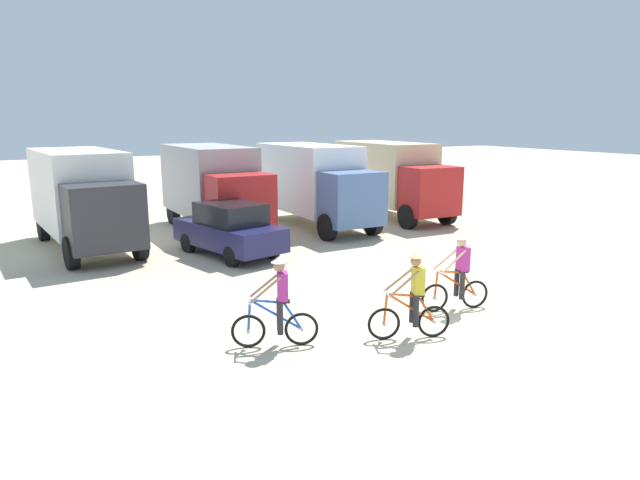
{
  "coord_description": "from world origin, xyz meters",
  "views": [
    {
      "loc": [
        -7.73,
        -9.26,
        4.45
      ],
      "look_at": [
        -0.35,
        4.34,
        1.1
      ],
      "focal_mm": 31.82,
      "sensor_mm": 36.0,
      "label": 1
    }
  ],
  "objects_px": {
    "box_truck_grey_hauler": "(213,184)",
    "cyclist_cowboy_hat": "(413,299)",
    "cyclist_near_camera": "(458,275)",
    "box_truck_white_box": "(83,195)",
    "box_truck_tan_camper": "(391,176)",
    "box_truck_avon_van": "(315,181)",
    "sedan_parked": "(229,229)",
    "cyclist_orange_shirt": "(278,306)"
  },
  "relations": [
    {
      "from": "box_truck_grey_hauler",
      "to": "cyclist_cowboy_hat",
      "type": "height_order",
      "value": "box_truck_grey_hauler"
    },
    {
      "from": "cyclist_near_camera",
      "to": "box_truck_white_box",
      "type": "bearing_deg",
      "value": 121.69
    },
    {
      "from": "box_truck_white_box",
      "to": "box_truck_tan_camper",
      "type": "height_order",
      "value": "same"
    },
    {
      "from": "box_truck_avon_van",
      "to": "box_truck_tan_camper",
      "type": "distance_m",
      "value": 4.13
    },
    {
      "from": "cyclist_cowboy_hat",
      "to": "box_truck_tan_camper",
      "type": "bearing_deg",
      "value": 56.29
    },
    {
      "from": "sedan_parked",
      "to": "box_truck_avon_van",
      "type": "bearing_deg",
      "value": 33.41
    },
    {
      "from": "box_truck_white_box",
      "to": "cyclist_near_camera",
      "type": "relative_size",
      "value": 3.82
    },
    {
      "from": "box_truck_tan_camper",
      "to": "cyclist_near_camera",
      "type": "xyz_separation_m",
      "value": [
        -6.14,
        -11.34,
        -1.03
      ]
    },
    {
      "from": "box_truck_white_box",
      "to": "cyclist_cowboy_hat",
      "type": "bearing_deg",
      "value": -68.12
    },
    {
      "from": "cyclist_near_camera",
      "to": "sedan_parked",
      "type": "bearing_deg",
      "value": 110.35
    },
    {
      "from": "sedan_parked",
      "to": "cyclist_orange_shirt",
      "type": "xyz_separation_m",
      "value": [
        -1.75,
        -7.71,
        -0.04
      ]
    },
    {
      "from": "box_truck_tan_camper",
      "to": "sedan_parked",
      "type": "relative_size",
      "value": 1.51
    },
    {
      "from": "box_truck_white_box",
      "to": "cyclist_orange_shirt",
      "type": "bearing_deg",
      "value": -78.52
    },
    {
      "from": "box_truck_grey_hauler",
      "to": "box_truck_tan_camper",
      "type": "xyz_separation_m",
      "value": [
        8.11,
        -0.68,
        0.0
      ]
    },
    {
      "from": "cyclist_near_camera",
      "to": "cyclist_cowboy_hat",
      "type": "bearing_deg",
      "value": -155.83
    },
    {
      "from": "box_truck_avon_van",
      "to": "cyclist_orange_shirt",
      "type": "distance_m",
      "value": 12.83
    },
    {
      "from": "box_truck_tan_camper",
      "to": "cyclist_cowboy_hat",
      "type": "height_order",
      "value": "box_truck_tan_camper"
    },
    {
      "from": "cyclist_cowboy_hat",
      "to": "cyclist_near_camera",
      "type": "relative_size",
      "value": 1.0
    },
    {
      "from": "box_truck_white_box",
      "to": "box_truck_grey_hauler",
      "type": "distance_m",
      "value": 4.98
    },
    {
      "from": "box_truck_white_box",
      "to": "cyclist_orange_shirt",
      "type": "height_order",
      "value": "box_truck_white_box"
    },
    {
      "from": "sedan_parked",
      "to": "cyclist_cowboy_hat",
      "type": "distance_m",
      "value": 8.68
    },
    {
      "from": "box_truck_white_box",
      "to": "cyclist_cowboy_hat",
      "type": "xyz_separation_m",
      "value": [
        4.84,
        -12.05,
        -1.03
      ]
    },
    {
      "from": "cyclist_orange_shirt",
      "to": "cyclist_near_camera",
      "type": "height_order",
      "value": "same"
    },
    {
      "from": "box_truck_tan_camper",
      "to": "cyclist_near_camera",
      "type": "bearing_deg",
      "value": -118.43
    },
    {
      "from": "box_truck_white_box",
      "to": "cyclist_near_camera",
      "type": "distance_m",
      "value": 13.13
    },
    {
      "from": "sedan_parked",
      "to": "cyclist_cowboy_hat",
      "type": "relative_size",
      "value": 2.47
    },
    {
      "from": "box_truck_grey_hauler",
      "to": "box_truck_tan_camper",
      "type": "bearing_deg",
      "value": -4.76
    },
    {
      "from": "box_truck_grey_hauler",
      "to": "cyclist_near_camera",
      "type": "xyz_separation_m",
      "value": [
        1.97,
        -12.01,
        -1.03
      ]
    },
    {
      "from": "box_truck_white_box",
      "to": "box_truck_tan_camper",
      "type": "distance_m",
      "value": 13.01
    },
    {
      "from": "box_truck_tan_camper",
      "to": "cyclist_near_camera",
      "type": "distance_m",
      "value": 12.93
    },
    {
      "from": "cyclist_orange_shirt",
      "to": "box_truck_white_box",
      "type": "bearing_deg",
      "value": 101.48
    },
    {
      "from": "cyclist_cowboy_hat",
      "to": "cyclist_near_camera",
      "type": "bearing_deg",
      "value": 24.17
    },
    {
      "from": "box_truck_white_box",
      "to": "box_truck_avon_van",
      "type": "xyz_separation_m",
      "value": [
        8.9,
        -0.19,
        0.0
      ]
    },
    {
      "from": "box_truck_grey_hauler",
      "to": "cyclist_cowboy_hat",
      "type": "relative_size",
      "value": 3.74
    },
    {
      "from": "box_truck_tan_camper",
      "to": "cyclist_orange_shirt",
      "type": "distance_m",
      "value": 15.65
    },
    {
      "from": "box_truck_white_box",
      "to": "box_truck_avon_van",
      "type": "distance_m",
      "value": 8.9
    },
    {
      "from": "cyclist_orange_shirt",
      "to": "cyclist_near_camera",
      "type": "bearing_deg",
      "value": -0.18
    },
    {
      "from": "box_truck_avon_van",
      "to": "sedan_parked",
      "type": "distance_m",
      "value": 5.94
    },
    {
      "from": "box_truck_grey_hauler",
      "to": "box_truck_white_box",
      "type": "bearing_deg",
      "value": -169.84
    },
    {
      "from": "box_truck_tan_camper",
      "to": "box_truck_white_box",
      "type": "bearing_deg",
      "value": -179.1
    },
    {
      "from": "cyclist_near_camera",
      "to": "cyclist_orange_shirt",
      "type": "bearing_deg",
      "value": 179.82
    },
    {
      "from": "sedan_parked",
      "to": "cyclist_near_camera",
      "type": "height_order",
      "value": "cyclist_near_camera"
    }
  ]
}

